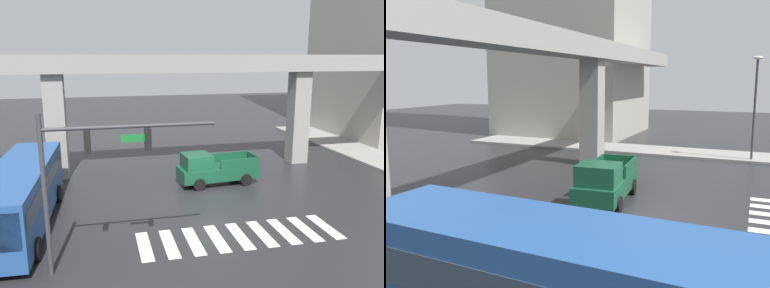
% 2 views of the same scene
% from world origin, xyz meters
% --- Properties ---
extents(ground_plane, '(120.00, 120.00, 0.00)m').
position_xyz_m(ground_plane, '(0.00, 0.00, 0.00)').
color(ground_plane, '#232326').
extents(crosswalk_stripes, '(9.35, 2.80, 0.01)m').
position_xyz_m(crosswalk_stripes, '(-0.00, -5.20, 0.01)').
color(crosswalk_stripes, silver).
rests_on(crosswalk_stripes, ground).
extents(elevated_overpass, '(54.92, 2.02, 8.19)m').
position_xyz_m(elevated_overpass, '(0.00, 6.21, 6.97)').
color(elevated_overpass, gray).
rests_on(elevated_overpass, ground).
extents(pickup_truck, '(5.25, 2.42, 2.08)m').
position_xyz_m(pickup_truck, '(0.97, 2.37, 0.99)').
color(pickup_truck, '#14472D').
rests_on(pickup_truck, ground).
extents(city_bus, '(3.11, 10.89, 2.99)m').
position_xyz_m(city_bus, '(-9.89, -1.53, 1.72)').
color(city_bus, '#234C8C').
rests_on(city_bus, ground).
extents(traffic_signal_mast, '(6.49, 0.32, 6.20)m').
position_xyz_m(traffic_signal_mast, '(-6.40, -6.64, 4.39)').
color(traffic_signal_mast, '#38383D').
rests_on(traffic_signal_mast, ground).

